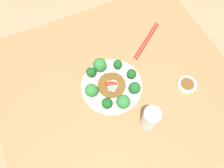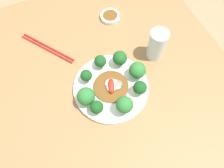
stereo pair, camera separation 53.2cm
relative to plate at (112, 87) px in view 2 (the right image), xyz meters
name	(u,v)px [view 2 (the right image)]	position (x,y,z in m)	size (l,w,h in m)	color
ground_plane	(110,132)	(0.03, 0.00, -0.75)	(8.00, 8.00, 0.00)	#9E8460
table	(109,115)	(0.03, 0.00, -0.38)	(1.03, 0.92, 0.74)	olive
plate	(112,87)	(0.00, 0.00, 0.00)	(0.26, 0.26, 0.02)	white
broccoli_southwest	(140,88)	(-0.06, -0.08, 0.04)	(0.05, 0.05, 0.06)	#7AAD5B
broccoli_south	(137,70)	(0.01, -0.10, 0.04)	(0.06, 0.06, 0.07)	#70A356
broccoli_southeast	(120,58)	(0.07, -0.06, 0.04)	(0.05, 0.05, 0.06)	#89B76B
broccoli_northwest	(97,107)	(-0.06, 0.08, 0.04)	(0.04, 0.04, 0.06)	#89B76B
broccoli_north	(86,96)	(-0.01, 0.10, 0.04)	(0.06, 0.06, 0.07)	#7AAD5B
broccoli_northeast	(86,76)	(0.06, 0.07, 0.04)	(0.04, 0.04, 0.05)	#7AAD5B
broccoli_west	(125,105)	(-0.09, 0.00, 0.05)	(0.06, 0.06, 0.07)	#70A356
broccoli_east	(101,61)	(0.09, 0.00, 0.04)	(0.04, 0.04, 0.05)	#7AAD5B
stirfry_center	(113,85)	(0.00, 0.00, 0.02)	(0.12, 0.12, 0.02)	brown
drinking_glass	(157,45)	(0.07, -0.20, 0.05)	(0.06, 0.06, 0.12)	silver
chopsticks	(47,48)	(0.26, 0.16, 0.00)	(0.21, 0.16, 0.01)	red
sauce_dish	(110,16)	(0.30, -0.12, 0.00)	(0.08, 0.08, 0.02)	white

